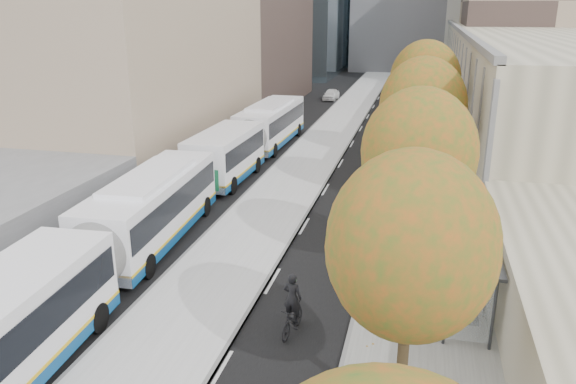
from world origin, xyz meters
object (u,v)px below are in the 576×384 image
(bus_shelter, at_px, (474,260))
(bus_near, at_px, (109,243))
(bus_far, at_px, (254,135))
(distant_car, at_px, (331,94))
(cyclist, at_px, (292,311))

(bus_shelter, xyz_separation_m, bus_near, (-13.40, -0.54, -0.52))
(bus_shelter, relative_size, bus_far, 0.23)
(distant_car, bearing_deg, cyclist, -79.47)
(bus_shelter, bearing_deg, cyclist, -157.25)
(bus_shelter, relative_size, cyclist, 2.01)
(bus_near, xyz_separation_m, distant_car, (0.80, 47.07, -1.04))
(bus_far, bearing_deg, distant_car, 89.18)
(bus_shelter, xyz_separation_m, bus_far, (-13.53, 18.99, -0.48))
(bus_near, height_order, cyclist, bus_near)
(bus_far, distance_m, cyclist, 22.78)
(bus_shelter, height_order, distant_car, bus_shelter)
(bus_near, distance_m, distant_car, 47.09)
(distant_car, bearing_deg, bus_far, -89.39)
(bus_shelter, xyz_separation_m, cyclist, (-5.73, -2.40, -1.38))
(bus_near, relative_size, bus_far, 0.98)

